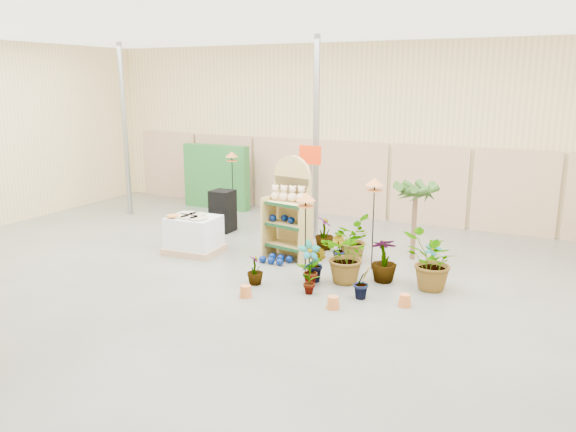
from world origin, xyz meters
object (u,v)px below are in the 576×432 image
pallet_stack (194,235)px  potted_plant_2 (348,256)px  bird_table_front (306,200)px  display_shelf (290,212)px

pallet_stack → potted_plant_2: bearing=-8.2°
pallet_stack → bird_table_front: bird_table_front is taller
bird_table_front → potted_plant_2: size_ratio=1.59×
pallet_stack → bird_table_front: bearing=-13.3°
bird_table_front → potted_plant_2: (0.75, 0.20, -0.99)m
display_shelf → pallet_stack: bearing=-151.3°
display_shelf → potted_plant_2: 1.91m
potted_plant_2 → display_shelf: bearing=149.9°
display_shelf → pallet_stack: display_shelf is taller
pallet_stack → bird_table_front: (2.79, -0.46, 1.10)m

